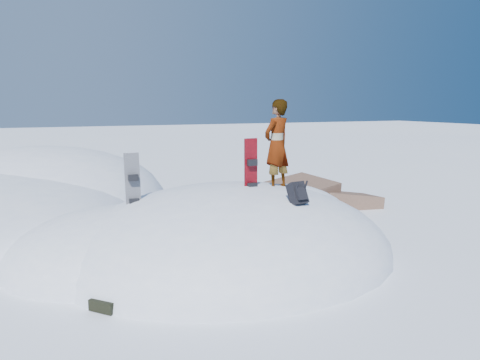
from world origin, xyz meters
name	(u,v)px	position (x,y,z in m)	size (l,w,h in m)	color
ground	(230,256)	(0.00, 0.00, 0.00)	(120.00, 120.00, 0.00)	white
snow_mound	(218,253)	(-0.17, 0.24, 0.00)	(8.00, 6.00, 3.00)	white
rock_outcrop	(305,209)	(3.72, 3.01, 0.01)	(4.68, 4.41, 1.68)	brown
snowboard_red	(251,177)	(0.41, -0.16, 1.67)	(0.30, 0.18, 1.61)	#B10916
snowboard_dark	(133,192)	(-1.88, 0.41, 1.43)	(0.30, 0.22, 1.59)	black
backpack	(298,194)	(0.84, -1.29, 1.49)	(0.35, 0.44, 0.50)	black
gear_pile	(116,298)	(-2.59, -1.49, 0.11)	(0.85, 0.74, 0.22)	black
person	(277,145)	(1.05, -0.05, 2.30)	(0.69, 0.45, 1.89)	slate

